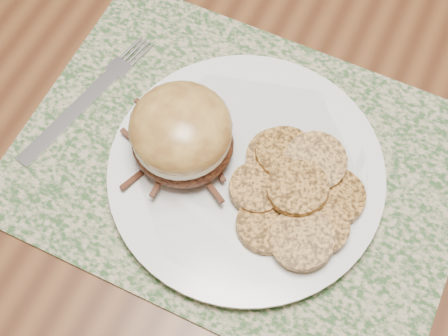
{
  "coord_description": "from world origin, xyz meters",
  "views": [
    {
      "loc": [
        0.18,
        -0.43,
        1.33
      ],
      "look_at": [
        0.07,
        -0.2,
        0.79
      ],
      "focal_mm": 50.0,
      "sensor_mm": 36.0,
      "label": 1
    }
  ],
  "objects_px": {
    "dining_table": "(239,62)",
    "fork": "(88,98)",
    "pork_sandwich": "(181,134)",
    "dinner_plate": "(246,173)"
  },
  "relations": [
    {
      "from": "dinner_plate",
      "to": "dining_table",
      "type": "bearing_deg",
      "value": 116.24
    },
    {
      "from": "dinner_plate",
      "to": "fork",
      "type": "relative_size",
      "value": 1.34
    },
    {
      "from": "dining_table",
      "to": "dinner_plate",
      "type": "bearing_deg",
      "value": -63.76
    },
    {
      "from": "dining_table",
      "to": "fork",
      "type": "distance_m",
      "value": 0.22
    },
    {
      "from": "dining_table",
      "to": "fork",
      "type": "xyz_separation_m",
      "value": [
        -0.1,
        -0.17,
        0.09
      ]
    },
    {
      "from": "dinner_plate",
      "to": "pork_sandwich",
      "type": "xyz_separation_m",
      "value": [
        -0.06,
        -0.01,
        0.05
      ]
    },
    {
      "from": "pork_sandwich",
      "to": "fork",
      "type": "xyz_separation_m",
      "value": [
        -0.13,
        0.02,
        -0.05
      ]
    },
    {
      "from": "dining_table",
      "to": "fork",
      "type": "bearing_deg",
      "value": -121.26
    },
    {
      "from": "pork_sandwich",
      "to": "fork",
      "type": "relative_size",
      "value": 0.54
    },
    {
      "from": "dining_table",
      "to": "pork_sandwich",
      "type": "bearing_deg",
      "value": -82.91
    }
  ]
}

